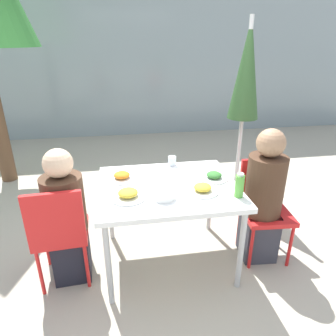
{
  "coord_description": "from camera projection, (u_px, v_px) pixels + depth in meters",
  "views": [
    {
      "loc": [
        -0.35,
        -2.12,
        1.82
      ],
      "look_at": [
        0.0,
        0.0,
        0.89
      ],
      "focal_mm": 32.0,
      "sensor_mm": 36.0,
      "label": 1
    }
  ],
  "objects": [
    {
      "name": "plate_2",
      "position": [
        128.0,
        195.0,
        2.2
      ],
      "size": [
        0.26,
        0.26,
        0.07
      ],
      "color": "white",
      "rests_on": "dining_table"
    },
    {
      "name": "ground_plane",
      "position": [
        168.0,
        259.0,
        2.69
      ],
      "size": [
        24.0,
        24.0,
        0.0
      ],
      "primitive_type": "plane",
      "color": "#B2A893"
    },
    {
      "name": "building_facade",
      "position": [
        134.0,
        58.0,
        5.75
      ],
      "size": [
        10.0,
        0.2,
        3.0
      ],
      "color": "#89999E",
      "rests_on": "ground"
    },
    {
      "name": "person_right",
      "position": [
        263.0,
        199.0,
        2.53
      ],
      "size": [
        0.31,
        0.31,
        1.19
      ],
      "rotation": [
        0.0,
        0.0,
        3.06
      ],
      "color": "#383842",
      "rests_on": "ground"
    },
    {
      "name": "person_left",
      "position": [
        67.0,
        220.0,
        2.32
      ],
      "size": [
        0.31,
        0.31,
        1.11
      ],
      "rotation": [
        0.0,
        0.0,
        0.06
      ],
      "color": "black",
      "rests_on": "ground"
    },
    {
      "name": "closed_umbrella",
      "position": [
        246.0,
        79.0,
        3.16
      ],
      "size": [
        0.36,
        0.36,
        2.05
      ],
      "color": "#333333",
      "rests_on": "ground"
    },
    {
      "name": "salad_bowl",
      "position": [
        164.0,
        195.0,
        2.19
      ],
      "size": [
        0.16,
        0.16,
        0.06
      ],
      "color": "white",
      "rests_on": "dining_table"
    },
    {
      "name": "drinking_cup",
      "position": [
        172.0,
        161.0,
        2.76
      ],
      "size": [
        0.08,
        0.08,
        0.09
      ],
      "color": "silver",
      "rests_on": "dining_table"
    },
    {
      "name": "plate_3",
      "position": [
        214.0,
        177.0,
        2.49
      ],
      "size": [
        0.23,
        0.23,
        0.06
      ],
      "color": "white",
      "rests_on": "dining_table"
    },
    {
      "name": "chair_right",
      "position": [
        264.0,
        201.0,
        2.63
      ],
      "size": [
        0.43,
        0.43,
        0.87
      ],
      "rotation": [
        0.0,
        0.0,
        3.06
      ],
      "color": "red",
      "rests_on": "ground"
    },
    {
      "name": "plate_1",
      "position": [
        122.0,
        177.0,
        2.49
      ],
      "size": [
        0.24,
        0.24,
        0.07
      ],
      "color": "white",
      "rests_on": "dining_table"
    },
    {
      "name": "plate_0",
      "position": [
        203.0,
        189.0,
        2.28
      ],
      "size": [
        0.24,
        0.24,
        0.07
      ],
      "color": "white",
      "rests_on": "dining_table"
    },
    {
      "name": "chair_left",
      "position": [
        59.0,
        229.0,
        2.24
      ],
      "size": [
        0.42,
        0.42,
        0.87
      ],
      "rotation": [
        0.0,
        0.0,
        0.06
      ],
      "color": "red",
      "rests_on": "ground"
    },
    {
      "name": "bottle",
      "position": [
        240.0,
        186.0,
        2.19
      ],
      "size": [
        0.07,
        0.07,
        0.19
      ],
      "color": "#51A338",
      "rests_on": "dining_table"
    },
    {
      "name": "dining_table",
      "position": [
        168.0,
        192.0,
        2.42
      ],
      "size": [
        1.11,
        0.93,
        0.74
      ],
      "color": "white",
      "rests_on": "ground"
    }
  ]
}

